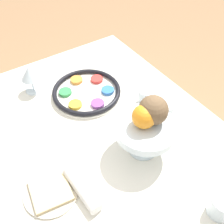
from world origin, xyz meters
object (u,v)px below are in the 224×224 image
object	(u,v)px
coconut	(153,110)
fruit_stand	(145,130)
bread_plate	(51,191)
napkin_roll	(82,188)
wine_glass	(30,74)
cup_far	(146,96)
seder_plate	(87,92)
cup_mid	(221,206)
cup_near	(165,110)
orange_fruit	(144,117)

from	to	relation	value
coconut	fruit_stand	bearing A→B (deg)	-77.46
bread_plate	napkin_roll	bearing A→B (deg)	57.94
wine_glass	bread_plate	world-z (taller)	wine_glass
fruit_stand	coconut	distance (m)	0.08
fruit_stand	cup_far	distance (m)	0.25
fruit_stand	seder_plate	bearing A→B (deg)	-176.47
seder_plate	cup_mid	bearing A→B (deg)	5.85
seder_plate	cup_near	distance (m)	0.34
wine_glass	cup_far	distance (m)	0.49
orange_fruit	cup_mid	bearing A→B (deg)	9.64
cup_near	cup_far	distance (m)	0.10
fruit_stand	bread_plate	distance (m)	0.36
seder_plate	cup_far	bearing A→B (deg)	44.68
seder_plate	napkin_roll	size ratio (longest dim) A/B	1.74
fruit_stand	bread_plate	size ratio (longest dim) A/B	1.20
cup_mid	cup_far	world-z (taller)	same
fruit_stand	wine_glass	bearing A→B (deg)	-158.42
seder_plate	cup_near	world-z (taller)	cup_near
seder_plate	orange_fruit	size ratio (longest dim) A/B	3.74
coconut	cup_near	size ratio (longest dim) A/B	1.35
cup_far	napkin_roll	bearing A→B (deg)	-63.63
seder_plate	fruit_stand	size ratio (longest dim) A/B	1.43
seder_plate	fruit_stand	distance (m)	0.37
wine_glass	napkin_roll	xyz separation A→B (m)	(0.54, -0.06, -0.07)
wine_glass	bread_plate	size ratio (longest dim) A/B	0.73
orange_fruit	coconut	bearing A→B (deg)	89.48
fruit_stand	cup_near	distance (m)	0.20
orange_fruit	coconut	xyz separation A→B (m)	(0.00, 0.04, 0.01)
wine_glass	coconut	bearing A→B (deg)	24.56
seder_plate	bread_plate	size ratio (longest dim) A/B	1.72
napkin_roll	bread_plate	bearing A→B (deg)	-122.06
napkin_roll	coconut	bearing A→B (deg)	96.39
fruit_stand	coconut	world-z (taller)	coconut
orange_fruit	cup_near	size ratio (longest dim) A/B	1.09
seder_plate	cup_mid	xyz separation A→B (m)	(0.67, 0.07, 0.02)
orange_fruit	cup_mid	distance (m)	0.34
fruit_stand	orange_fruit	bearing A→B (deg)	-134.53
seder_plate	cup_far	xyz separation A→B (m)	(0.18, 0.18, 0.02)
bread_plate	napkin_roll	distance (m)	0.10
napkin_roll	cup_near	world-z (taller)	cup_near
seder_plate	cup_near	xyz separation A→B (m)	(0.28, 0.19, 0.02)
orange_fruit	napkin_roll	xyz separation A→B (m)	(0.03, -0.25, -0.15)
cup_near	bread_plate	bearing A→B (deg)	-84.28
seder_plate	wine_glass	bearing A→B (deg)	-129.91
bread_plate	cup_far	bearing A→B (deg)	107.11
fruit_stand	cup_far	bearing A→B (deg)	138.87
napkin_roll	cup_near	size ratio (longest dim) A/B	2.36
fruit_stand	orange_fruit	distance (m)	0.06
cup_far	cup_near	bearing A→B (deg)	6.09
fruit_stand	cup_near	world-z (taller)	fruit_stand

